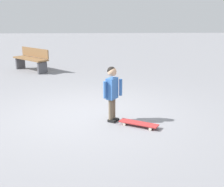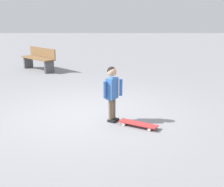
{
  "view_description": "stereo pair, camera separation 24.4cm",
  "coord_description": "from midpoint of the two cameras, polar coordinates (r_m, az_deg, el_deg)",
  "views": [
    {
      "loc": [
        -0.29,
        5.74,
        2.01
      ],
      "look_at": [
        -0.53,
        0.41,
        0.55
      ],
      "focal_mm": 47.27,
      "sensor_mm": 36.0,
      "label": 1
    },
    {
      "loc": [
        -0.53,
        5.74,
        2.01
      ],
      "look_at": [
        -0.53,
        0.41,
        0.55
      ],
      "focal_mm": 47.27,
      "sensor_mm": 36.0,
      "label": 2
    }
  ],
  "objects": [
    {
      "name": "ground_plane",
      "position": [
        6.1,
        -3.8,
        -3.98
      ],
      "size": [
        50.0,
        50.0,
        0.0
      ],
      "primitive_type": "plane",
      "color": "gray"
    },
    {
      "name": "child_person",
      "position": [
        5.5,
        1.28,
        1.06
      ],
      "size": [
        0.36,
        0.28,
        1.06
      ],
      "color": "brown",
      "rests_on": "ground"
    },
    {
      "name": "skateboard",
      "position": [
        5.42,
        6.35,
        -5.87
      ],
      "size": [
        0.72,
        0.53,
        0.07
      ],
      "color": "#B22D2D",
      "rests_on": "ground"
    },
    {
      "name": "street_bench",
      "position": [
        10.96,
        -13.29,
        6.6
      ],
      "size": [
        1.44,
        1.44,
        0.8
      ],
      "color": "brown",
      "rests_on": "ground"
    }
  ]
}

